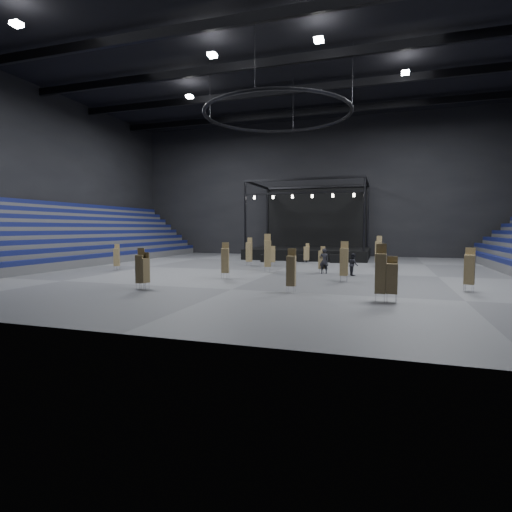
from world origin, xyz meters
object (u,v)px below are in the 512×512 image
(flight_case_left, at_px, (266,258))
(chair_stack_0, at_px, (273,255))
(chair_stack_13, at_px, (378,251))
(chair_stack_4, at_px, (322,259))
(crew_member, at_px, (353,264))
(chair_stack_5, at_px, (249,251))
(chair_stack_7, at_px, (344,261))
(flight_case_mid, at_px, (303,258))
(chair_stack_10, at_px, (268,253))
(man_center, at_px, (324,261))
(stage, at_px, (310,246))
(chair_stack_2, at_px, (225,260))
(chair_stack_14, at_px, (140,268))
(chair_stack_3, at_px, (392,278))
(chair_stack_12, at_px, (117,257))
(flight_case_right, at_px, (336,259))
(chair_stack_8, at_px, (307,253))
(chair_stack_6, at_px, (291,270))
(chair_stack_9, at_px, (381,272))
(chair_stack_1, at_px, (469,269))
(chair_stack_11, at_px, (144,270))

(flight_case_left, relative_size, chair_stack_0, 0.62)
(chair_stack_0, distance_m, chair_stack_13, 9.96)
(chair_stack_4, xyz_separation_m, crew_member, (2.54, -0.90, -0.27))
(chair_stack_5, height_order, chair_stack_7, chair_stack_7)
(chair_stack_0, xyz_separation_m, chair_stack_7, (7.64, -9.82, 0.40))
(flight_case_mid, distance_m, chair_stack_10, 10.85)
(man_center, bearing_deg, flight_case_left, -68.57)
(stage, bearing_deg, chair_stack_2, -95.80)
(chair_stack_2, xyz_separation_m, chair_stack_13, (10.38, 12.75, 0.11))
(chair_stack_13, bearing_deg, chair_stack_14, -108.97)
(flight_case_left, distance_m, chair_stack_2, 14.66)
(crew_member, bearing_deg, chair_stack_2, 100.58)
(chair_stack_3, bearing_deg, chair_stack_12, 160.03)
(stage, distance_m, chair_stack_10, 17.11)
(flight_case_right, xyz_separation_m, chair_stack_10, (-4.39, -10.76, 1.16))
(flight_case_right, relative_size, chair_stack_10, 0.42)
(chair_stack_5, xyz_separation_m, chair_stack_14, (-1.47, -15.95, -0.14))
(chair_stack_8, bearing_deg, chair_stack_7, -45.82)
(flight_case_left, bearing_deg, chair_stack_4, -50.77)
(chair_stack_6, distance_m, chair_stack_9, 4.97)
(flight_case_right, relative_size, chair_stack_13, 0.45)
(chair_stack_9, relative_size, chair_stack_13, 0.99)
(chair_stack_3, distance_m, crew_member, 11.10)
(chair_stack_6, xyz_separation_m, man_center, (0.39, 10.21, -0.28))
(flight_case_mid, relative_size, chair_stack_1, 0.46)
(chair_stack_3, relative_size, chair_stack_4, 1.04)
(chair_stack_5, xyz_separation_m, chair_stack_8, (4.86, 4.05, -0.30))
(crew_member, bearing_deg, flight_case_mid, 10.24)
(chair_stack_11, relative_size, chair_stack_13, 0.75)
(chair_stack_4, xyz_separation_m, chair_stack_6, (-0.19, -10.39, 0.17))
(chair_stack_11, height_order, chair_stack_13, chair_stack_13)
(stage, height_order, chair_stack_0, stage)
(chair_stack_13, bearing_deg, man_center, -102.87)
(flight_case_left, xyz_separation_m, chair_stack_12, (-9.95, -12.00, 0.78))
(stage, relative_size, flight_case_left, 11.89)
(flight_case_left, xyz_separation_m, chair_stack_13, (11.57, -1.83, 1.08))
(chair_stack_2, relative_size, chair_stack_12, 1.16)
(chair_stack_1, distance_m, chair_stack_2, 15.55)
(chair_stack_3, bearing_deg, chair_stack_9, -178.87)
(flight_case_right, height_order, chair_stack_0, chair_stack_0)
(chair_stack_2, height_order, chair_stack_6, chair_stack_2)
(chair_stack_3, xyz_separation_m, chair_stack_6, (-5.32, 1.30, 0.08))
(flight_case_left, distance_m, flight_case_right, 7.39)
(chair_stack_14, bearing_deg, crew_member, 32.68)
(chair_stack_1, xyz_separation_m, crew_member, (-6.86, 6.05, -0.47))
(chair_stack_2, distance_m, chair_stack_11, 6.63)
(chair_stack_12, distance_m, chair_stack_13, 23.81)
(chair_stack_0, xyz_separation_m, chair_stack_6, (5.24, -15.37, 0.28))
(chair_stack_2, bearing_deg, chair_stack_1, -20.00)
(flight_case_left, xyz_separation_m, chair_stack_7, (9.49, -13.76, 1.03))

